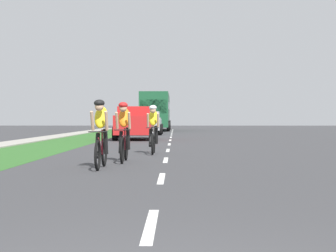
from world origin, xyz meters
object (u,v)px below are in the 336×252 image
object	(u,v)px
cyclist_trailing	(124,131)
cyclist_distant	(153,129)
cyclist_lead	(101,133)
bus_dark_green	(156,110)
pickup_silver	(147,123)
suv_red	(135,122)

from	to	relation	value
cyclist_trailing	cyclist_distant	bearing A→B (deg)	78.50
cyclist_lead	bus_dark_green	world-z (taller)	bus_dark_green
cyclist_distant	pickup_silver	bearing A→B (deg)	93.78
cyclist_lead	pickup_silver	bearing A→B (deg)	90.74
cyclist_trailing	suv_red	bearing A→B (deg)	93.29
cyclist_trailing	pickup_silver	xyz separation A→B (m)	(-0.68, 23.08, 0.02)
suv_red	pickup_silver	world-z (taller)	suv_red
cyclist_distant	bus_dark_green	xyz separation A→B (m)	(-1.15, 32.67, 1.17)
bus_dark_green	cyclist_trailing	bearing A→B (deg)	-89.18
cyclist_distant	cyclist_lead	bearing A→B (deg)	-101.53
cyclist_lead	suv_red	world-z (taller)	suv_red
bus_dark_green	cyclist_lead	bearing A→B (deg)	-89.76
cyclist_trailing	pickup_silver	size ratio (longest dim) A/B	0.34
suv_red	cyclist_distant	bearing A→B (deg)	-82.64
cyclist_trailing	bus_dark_green	size ratio (longest dim) A/B	0.15
pickup_silver	bus_dark_green	distance (m)	12.77
cyclist_trailing	pickup_silver	bearing A→B (deg)	91.69
cyclist_trailing	bus_dark_green	world-z (taller)	bus_dark_green
bus_dark_green	cyclist_distant	bearing A→B (deg)	-87.98
cyclist_lead	cyclist_distant	xyz separation A→B (m)	(1.00, 4.88, 0.00)
cyclist_trailing	suv_red	world-z (taller)	suv_red
cyclist_distant	suv_red	xyz separation A→B (m)	(-1.47, 11.39, 0.14)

